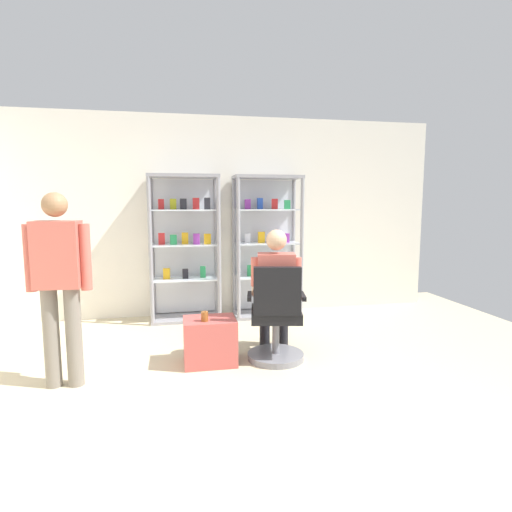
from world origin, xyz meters
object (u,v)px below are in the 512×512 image
Objects in this scene: seated_shopkeeper at (276,287)px; tea_glass at (205,316)px; office_chair at (276,322)px; standing_customer at (59,278)px; display_cabinet_left at (185,247)px; display_cabinet_right at (266,245)px; storage_crate at (210,341)px.

tea_glass is at bearing -167.53° from seated_shopkeeper.
standing_customer is (-1.89, -0.18, 0.54)m from office_chair.
display_cabinet_left is at bearing 115.61° from office_chair.
display_cabinet_left reaches higher than standing_customer.
tea_glass is (-0.72, -0.16, -0.22)m from seated_shopkeeper.
tea_glass is 1.29m from standing_customer.
display_cabinet_left is 20.66× the size of tea_glass.
tea_glass is (-0.69, 0.00, 0.09)m from office_chair.
standing_customer is at bearing -171.22° from tea_glass.
display_cabinet_left and display_cabinet_right have the same top height.
display_cabinet_right is 2.02m from storage_crate.
display_cabinet_right reaches higher than storage_crate.
storage_crate is at bearing 53.29° from tea_glass.
seated_shopkeeper is (0.85, -1.55, -0.25)m from display_cabinet_left.
office_chair is 0.70m from tea_glass.
tea_glass is (0.13, -1.71, -0.48)m from display_cabinet_left.
storage_crate is at bearing -119.15° from display_cabinet_right.
display_cabinet_right reaches higher than seated_shopkeeper.
seated_shopkeeper is at bearing -99.05° from display_cabinet_right.
storage_crate is at bearing 173.74° from office_chair.
display_cabinet_left is 1.47× the size of seated_shopkeeper.
display_cabinet_right is 20.66× the size of tea_glass.
seated_shopkeeper reaches higher than storage_crate.
display_cabinet_left is 1.00× the size of display_cabinet_right.
display_cabinet_right is 1.98× the size of office_chair.
display_cabinet_left is at bearing 94.36° from tea_glass.
office_chair is at bearing -100.88° from seated_shopkeeper.
display_cabinet_right is (1.10, 0.00, -0.00)m from display_cabinet_left.
standing_customer reaches higher than seated_shopkeeper.
display_cabinet_right is at bearing 60.52° from tea_glass.
office_chair is 10.44× the size of tea_glass.
display_cabinet_right is 1.59m from seated_shopkeeper.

